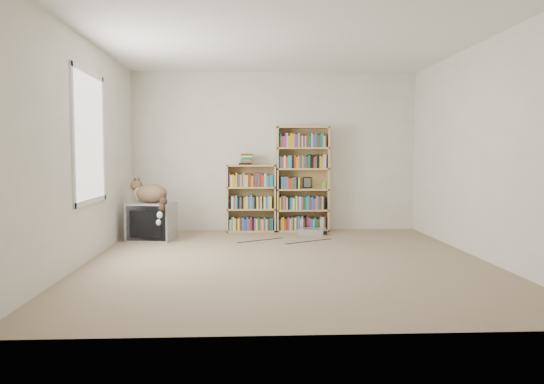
{
  "coord_description": "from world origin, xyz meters",
  "views": [
    {
      "loc": [
        -0.46,
        -5.94,
        1.2
      ],
      "look_at": [
        -0.12,
        1.0,
        0.71
      ],
      "focal_mm": 35.0,
      "sensor_mm": 36.0,
      "label": 1
    }
  ],
  "objects_px": {
    "crt_tv": "(152,221)",
    "dvd_player": "(312,231)",
    "bookcase_tall": "(302,181)",
    "bookcase_short": "(251,200)",
    "cat": "(152,196)"
  },
  "relations": [
    {
      "from": "cat",
      "to": "dvd_player",
      "type": "bearing_deg",
      "value": 34.81
    },
    {
      "from": "bookcase_tall",
      "to": "bookcase_short",
      "type": "distance_m",
      "value": 0.86
    },
    {
      "from": "crt_tv",
      "to": "bookcase_short",
      "type": "distance_m",
      "value": 1.62
    },
    {
      "from": "dvd_player",
      "to": "cat",
      "type": "bearing_deg",
      "value": -149.65
    },
    {
      "from": "crt_tv",
      "to": "cat",
      "type": "height_order",
      "value": "cat"
    },
    {
      "from": "bookcase_tall",
      "to": "bookcase_short",
      "type": "relative_size",
      "value": 1.57
    },
    {
      "from": "crt_tv",
      "to": "cat",
      "type": "xyz_separation_m",
      "value": [
        0.03,
        -0.1,
        0.36
      ]
    },
    {
      "from": "crt_tv",
      "to": "dvd_player",
      "type": "distance_m",
      "value": 2.37
    },
    {
      "from": "cat",
      "to": "bookcase_short",
      "type": "height_order",
      "value": "bookcase_short"
    },
    {
      "from": "cat",
      "to": "bookcase_short",
      "type": "xyz_separation_m",
      "value": [
        1.39,
        0.86,
        -0.14
      ]
    },
    {
      "from": "dvd_player",
      "to": "bookcase_short",
      "type": "bearing_deg",
      "value": 176.18
    },
    {
      "from": "crt_tv",
      "to": "bookcase_tall",
      "type": "relative_size",
      "value": 0.41
    },
    {
      "from": "dvd_player",
      "to": "bookcase_tall",
      "type": "bearing_deg",
      "value": 124.89
    },
    {
      "from": "bookcase_tall",
      "to": "bookcase_short",
      "type": "xyz_separation_m",
      "value": [
        -0.81,
        0.0,
        -0.3
      ]
    },
    {
      "from": "crt_tv",
      "to": "dvd_player",
      "type": "height_order",
      "value": "crt_tv"
    }
  ]
}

